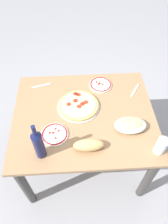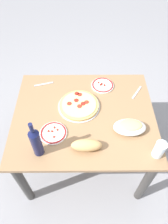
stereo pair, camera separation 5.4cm
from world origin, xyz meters
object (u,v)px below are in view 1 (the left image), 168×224
at_px(wine_bottle, 38,144).
at_px(pepperoni_pizza, 78,105).
at_px(baked_pasta_dish, 130,125).
at_px(side_plate_near, 55,134).
at_px(water_glass, 161,146).
at_px(bread_loaf, 89,145).
at_px(side_plate_far, 101,84).
at_px(dining_table, 84,123).

bearing_deg(wine_bottle, pepperoni_pizza, -123.26).
relative_size(baked_pasta_dish, side_plate_near, 1.20).
bearing_deg(water_glass, bread_loaf, -6.05).
relative_size(water_glass, side_plate_far, 0.69).
bearing_deg(wine_bottle, side_plate_far, -126.26).
xyz_separation_m(dining_table, water_glass, (-0.49, 0.35, 0.19)).
height_order(pepperoni_pizza, bread_loaf, bread_loaf).
height_order(dining_table, baked_pasta_dish, baked_pasta_dish).
bearing_deg(pepperoni_pizza, side_plate_far, -130.99).
relative_size(dining_table, water_glass, 8.16).
bearing_deg(wine_bottle, side_plate_near, -119.10).
bearing_deg(side_plate_far, dining_table, 62.67).
bearing_deg(side_plate_near, dining_table, -141.90).
bearing_deg(baked_pasta_dish, water_glass, 128.72).
distance_m(wine_bottle, bread_loaf, 0.34).
xyz_separation_m(dining_table, side_plate_near, (0.23, 0.18, 0.13)).
distance_m(pepperoni_pizza, water_glass, 0.69).
bearing_deg(baked_pasta_dish, side_plate_far, -70.26).
relative_size(dining_table, baked_pasta_dish, 4.64).
height_order(water_glass, side_plate_far, water_glass).
height_order(baked_pasta_dish, bread_loaf, bread_loaf).
bearing_deg(side_plate_far, water_glass, 116.21).
relative_size(pepperoni_pizza, side_plate_far, 1.73).
xyz_separation_m(pepperoni_pizza, wine_bottle, (0.27, 0.41, 0.12)).
xyz_separation_m(dining_table, wine_bottle, (0.31, 0.33, 0.26)).
relative_size(baked_pasta_dish, side_plate_far, 1.22).
xyz_separation_m(baked_pasta_dish, side_plate_far, (0.17, -0.47, -0.03)).
height_order(wine_bottle, side_plate_far, wine_bottle).
distance_m(baked_pasta_dish, side_plate_far, 0.50).
relative_size(pepperoni_pizza, water_glass, 2.50).
relative_size(baked_pasta_dish, water_glass, 1.76).
distance_m(side_plate_far, bread_loaf, 0.64).
relative_size(water_glass, bread_loaf, 0.64).
bearing_deg(side_plate_near, bread_loaf, 152.94).
height_order(pepperoni_pizza, baked_pasta_dish, baked_pasta_dish).
distance_m(water_glass, bread_loaf, 0.48).
bearing_deg(pepperoni_pizza, water_glass, 140.88).
bearing_deg(baked_pasta_dish, dining_table, -24.08).
xyz_separation_m(wine_bottle, side_plate_far, (-0.47, -0.65, -0.13)).
bearing_deg(dining_table, side_plate_far, -117.33).
distance_m(dining_table, water_glass, 0.64).
bearing_deg(pepperoni_pizza, baked_pasta_dish, 148.00).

